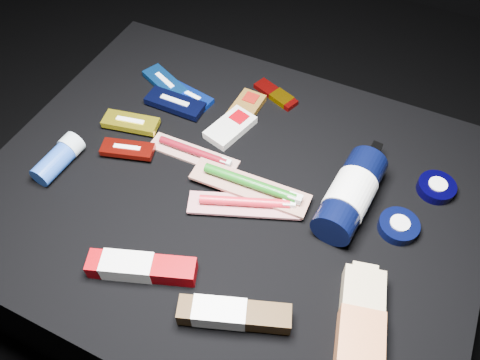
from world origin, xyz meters
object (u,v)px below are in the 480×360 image
at_px(bodywash_bottle, 360,329).
at_px(toothpaste_carton_red, 137,267).
at_px(deodorant_stick, 59,158).
at_px(lotion_bottle, 351,194).

relative_size(bodywash_bottle, toothpaste_carton_red, 1.11).
bearing_deg(deodorant_stick, bodywash_bottle, -3.81).
distance_m(deodorant_stick, toothpaste_carton_red, 0.31).
relative_size(deodorant_stick, toothpaste_carton_red, 0.61).
bearing_deg(bodywash_bottle, toothpaste_carton_red, 175.73).
distance_m(lotion_bottle, bodywash_bottle, 0.25).
distance_m(bodywash_bottle, deodorant_stick, 0.66).
bearing_deg(toothpaste_carton_red, bodywash_bottle, -11.01).
bearing_deg(deodorant_stick, toothpaste_carton_red, -23.44).
xyz_separation_m(lotion_bottle, toothpaste_carton_red, (-0.29, -0.29, -0.02)).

